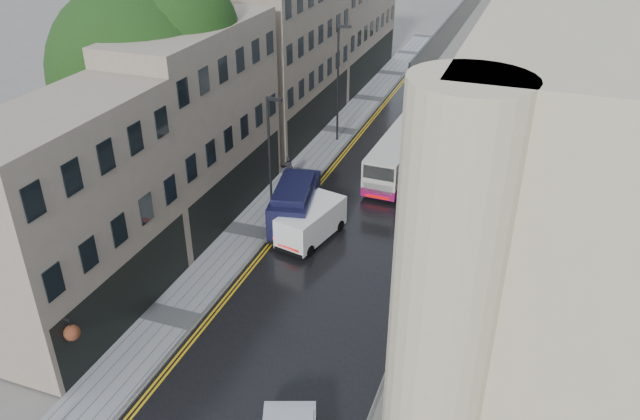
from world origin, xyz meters
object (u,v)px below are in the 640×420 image
Objects in this scene: tree_far at (248,55)px; white_lorry at (452,119)px; navy_van at (271,218)px; white_van at (282,231)px; lamp_post_near at (270,166)px; cream_bus at (373,167)px; lamp_post_far at (338,85)px; tree_near at (142,99)px; pedestrian at (288,169)px.

tree_far reaches higher than white_lorry.
navy_van is (-7.05, -17.50, -0.48)m from white_lorry.
white_lorry reaches higher than white_van.
white_van is (-6.18, -18.01, -0.85)m from white_lorry.
navy_van is 0.70× the size of lamp_post_near.
cream_bus is 1.13× the size of lamp_post_far.
tree_near reaches higher than navy_van.
white_van is 0.53× the size of lamp_post_far.
cream_bus is 5.67× the size of pedestrian.
lamp_post_far is at bearing 109.83° from white_van.
white_van is 0.83× the size of navy_van.
tree_far is 2.28× the size of navy_van.
lamp_post_far is (-0.70, 13.80, 0.37)m from lamp_post_near.
white_lorry is at bearing 67.94° from lamp_post_near.
cream_bus is (11.69, 7.37, -5.60)m from tree_near.
pedestrian is 0.20× the size of lamp_post_far.
lamp_post_near is at bearing 99.33° from navy_van.
white_van reaches higher than pedestrian.
tree_far is at bearing 133.43° from white_van.
cream_bus is 8.75m from lamp_post_near.
tree_far is at bearing 88.68° from tree_near.
tree_far reaches higher than pedestrian.
cream_bus is 9.37m from white_van.
tree_near is 3.06× the size of white_van.
cream_bus is 9.72m from white_lorry.
white_lorry is at bearing 70.53° from cream_bus.
pedestrian is 6.86m from lamp_post_near.
tree_far is 13.61m from cream_bus.
cream_bus is 5.57m from pedestrian.
lamp_post_near is at bearing -102.63° from white_lorry.
cream_bus is at bearing 86.21° from white_van.
tree_near is 10.55m from pedestrian.
lamp_post_near is at bearing -115.98° from cream_bus.
tree_far is 7.28× the size of pedestrian.
navy_van is at bearing -100.85° from lamp_post_far.
navy_van is at bearing -7.65° from tree_near.
tree_far is 1.59× the size of lamp_post_near.
pedestrian is (6.01, -7.02, -5.25)m from tree_far.
tree_near reaches higher than lamp_post_far.
white_van is 8.08m from pedestrian.
navy_van is 3.19× the size of pedestrian.
cream_bus is at bearing 64.44° from lamp_post_near.
tree_far reaches higher than cream_bus.
white_van is at bearing 90.41° from pedestrian.
lamp_post_near is at bearing -102.25° from lamp_post_far.
cream_bus is at bearing -99.62° from white_lorry.
white_lorry is 18.87m from navy_van.
tree_near is at bearing -177.36° from lamp_post_near.
pedestrian is (-5.38, -1.39, -0.37)m from cream_bus.
tree_near is 22.96m from white_lorry.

